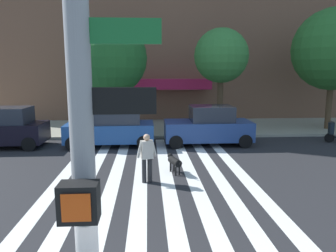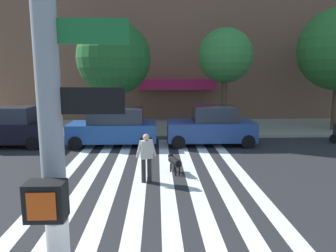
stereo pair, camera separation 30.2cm
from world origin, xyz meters
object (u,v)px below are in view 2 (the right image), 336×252
traffic_light_pole (47,92)px  street_tree_middle (225,56)px  pedestrian_dog_walker (146,155)px  street_tree_nearest (114,58)px  parked_car_third_in_line (211,127)px  dog_on_leash (174,161)px  parked_car_near_curb (4,127)px  parked_car_behind_first (114,127)px

traffic_light_pole → street_tree_middle: bearing=73.8°
pedestrian_dog_walker → traffic_light_pole: bearing=-93.2°
street_tree_nearest → pedestrian_dog_walker: size_ratio=3.85×
street_tree_nearest → pedestrian_dog_walker: 9.22m
traffic_light_pole → parked_car_third_in_line: size_ratio=1.35×
parked_car_third_in_line → dog_on_leash: 4.98m
street_tree_middle → dog_on_leash: 9.34m
street_tree_middle → street_tree_nearest: bearing=-177.2°
traffic_light_pole → street_tree_nearest: 16.26m
dog_on_leash → pedestrian_dog_walker: bearing=-137.1°
traffic_light_pole → street_tree_middle: (4.79, 16.46, 0.99)m
dog_on_leash → street_tree_nearest: bearing=112.3°
parked_car_near_curb → dog_on_leash: bearing=-28.9°
parked_car_behind_first → dog_on_leash: size_ratio=4.03×
parked_car_near_curb → street_tree_middle: street_tree_middle is taller
pedestrian_dog_walker → parked_car_third_in_line: bearing=60.3°
parked_car_near_curb → parked_car_third_in_line: parked_car_third_in_line is taller
parked_car_behind_first → street_tree_nearest: bearing=95.5°
parked_car_behind_first → street_tree_middle: size_ratio=0.72×
street_tree_middle → parked_car_third_in_line: bearing=-111.7°
parked_car_third_in_line → street_tree_nearest: bearing=150.5°
traffic_light_pole → parked_car_third_in_line: 13.96m
dog_on_leash → parked_car_third_in_line: bearing=64.9°
street_tree_nearest → street_tree_middle: (6.41, 0.31, 0.15)m
parked_car_behind_first → street_tree_nearest: (-0.28, 2.90, 3.45)m
parked_car_behind_first → parked_car_near_curb: bearing=-180.0°
parked_car_behind_first → dog_on_leash: bearing=-58.4°
street_tree_middle → parked_car_behind_first: bearing=-152.4°
dog_on_leash → street_tree_middle: bearing=66.3°
street_tree_nearest → dog_on_leash: street_tree_nearest is taller
traffic_light_pole → pedestrian_dog_walker: traffic_light_pole is taller
parked_car_third_in_line → street_tree_middle: bearing=68.3°
parked_car_near_curb → street_tree_nearest: street_tree_nearest is taller
pedestrian_dog_walker → dog_on_leash: size_ratio=1.54×
parked_car_behind_first → parked_car_third_in_line: parked_car_third_in_line is taller
parked_car_near_curb → parked_car_behind_first: parked_car_near_curb is taller
parked_car_third_in_line → dog_on_leash: parked_car_third_in_line is taller
traffic_light_pole → street_tree_nearest: size_ratio=0.92×
parked_car_third_in_line → pedestrian_dog_walker: size_ratio=2.62×
parked_car_behind_first → pedestrian_dog_walker: (1.78, -5.40, 0.01)m
parked_car_behind_first → street_tree_middle: bearing=27.6°
parked_car_behind_first → street_tree_nearest: street_tree_nearest is taller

